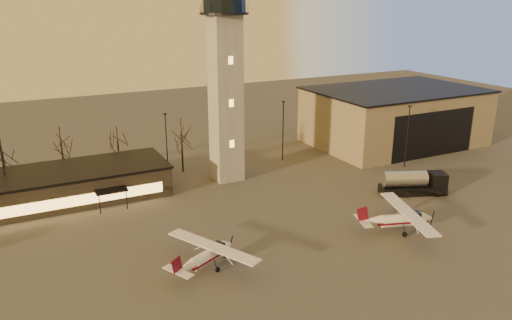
% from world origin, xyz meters
% --- Properties ---
extents(ground, '(220.00, 220.00, 0.00)m').
position_xyz_m(ground, '(0.00, 0.00, 0.00)').
color(ground, '#3D3A38').
rests_on(ground, ground).
extents(control_tower, '(6.80, 6.80, 32.60)m').
position_xyz_m(control_tower, '(0.00, 30.00, 16.33)').
color(control_tower, gray).
rests_on(control_tower, ground).
extents(hangar, '(30.60, 20.60, 10.30)m').
position_xyz_m(hangar, '(36.00, 33.98, 5.15)').
color(hangar, '#7E6F53').
rests_on(hangar, ground).
extents(terminal, '(25.40, 12.20, 4.30)m').
position_xyz_m(terminal, '(-21.99, 31.98, 2.16)').
color(terminal, black).
rests_on(terminal, ground).
extents(light_poles, '(58.50, 12.25, 10.14)m').
position_xyz_m(light_poles, '(0.50, 31.00, 5.41)').
color(light_poles, black).
rests_on(light_poles, ground).
extents(tree_row, '(37.20, 9.20, 8.80)m').
position_xyz_m(tree_row, '(-13.70, 39.16, 5.94)').
color(tree_row, black).
rests_on(tree_row, ground).
extents(cessna_front, '(10.09, 12.42, 3.46)m').
position_xyz_m(cessna_front, '(11.23, 4.01, 1.18)').
color(cessna_front, silver).
rests_on(cessna_front, ground).
extents(cessna_rear, '(9.16, 10.91, 3.16)m').
position_xyz_m(cessna_rear, '(-12.05, 6.69, 1.08)').
color(cessna_rear, silver).
rests_on(cessna_rear, ground).
extents(fuel_truck, '(9.43, 5.87, 3.38)m').
position_xyz_m(fuel_truck, '(20.64, 12.52, 1.34)').
color(fuel_truck, black).
rests_on(fuel_truck, ground).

